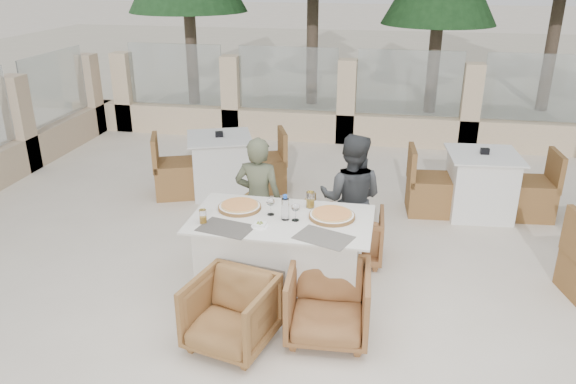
% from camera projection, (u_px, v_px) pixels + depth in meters
% --- Properties ---
extents(ground, '(80.00, 80.00, 0.00)m').
position_uv_depth(ground, '(295.00, 289.00, 5.30)').
color(ground, beige).
rests_on(ground, ground).
extents(sand_patch, '(30.00, 16.00, 0.01)m').
position_uv_depth(sand_patch, '(373.00, 58.00, 18.01)').
color(sand_patch, beige).
rests_on(sand_patch, ground).
extents(perimeter_wall_far, '(10.00, 0.34, 1.60)m').
position_uv_depth(perimeter_wall_far, '(347.00, 96.00, 9.35)').
color(perimeter_wall_far, beige).
rests_on(perimeter_wall_far, ground).
extents(dining_table, '(1.60, 0.90, 0.77)m').
position_uv_depth(dining_table, '(282.00, 257.00, 5.09)').
color(dining_table, silver).
rests_on(dining_table, ground).
extents(placemat_near_left, '(0.50, 0.39, 0.00)m').
position_uv_depth(placemat_near_left, '(226.00, 228.00, 4.76)').
color(placemat_near_left, '#504B44').
rests_on(placemat_near_left, dining_table).
extents(placemat_near_right, '(0.53, 0.44, 0.00)m').
position_uv_depth(placemat_near_right, '(324.00, 238.00, 4.60)').
color(placemat_near_right, '#625C54').
rests_on(placemat_near_right, dining_table).
extents(pizza_left, '(0.42, 0.42, 0.05)m').
position_uv_depth(pizza_left, '(240.00, 206.00, 5.13)').
color(pizza_left, '#CF521C').
rests_on(pizza_left, dining_table).
extents(pizza_right, '(0.45, 0.45, 0.05)m').
position_uv_depth(pizza_right, '(332.00, 215.00, 4.95)').
color(pizza_right, '#D4521C').
rests_on(pizza_right, dining_table).
extents(water_bottle, '(0.07, 0.07, 0.23)m').
position_uv_depth(water_bottle, '(285.00, 207.00, 4.88)').
color(water_bottle, '#A2C0D4').
rests_on(water_bottle, dining_table).
extents(wine_glass_centre, '(0.10, 0.10, 0.18)m').
position_uv_depth(wine_glass_centre, '(271.00, 205.00, 4.98)').
color(wine_glass_centre, white).
rests_on(wine_glass_centre, dining_table).
extents(wine_glass_near, '(0.09, 0.09, 0.18)m').
position_uv_depth(wine_glass_near, '(296.00, 211.00, 4.87)').
color(wine_glass_near, white).
rests_on(wine_glass_near, dining_table).
extents(beer_glass_left, '(0.07, 0.07, 0.13)m').
position_uv_depth(beer_glass_left, '(203.00, 216.00, 4.83)').
color(beer_glass_left, gold).
rests_on(beer_glass_left, dining_table).
extents(beer_glass_right, '(0.08, 0.08, 0.15)m').
position_uv_depth(beer_glass_right, '(310.00, 200.00, 5.14)').
color(beer_glass_right, gold).
rests_on(beer_glass_right, dining_table).
extents(olive_dish, '(0.12, 0.12, 0.04)m').
position_uv_depth(olive_dish, '(260.00, 224.00, 4.78)').
color(olive_dish, white).
rests_on(olive_dish, dining_table).
extents(armchair_far_left, '(0.81, 0.83, 0.63)m').
position_uv_depth(armchair_far_left, '(275.00, 223.00, 5.91)').
color(armchair_far_left, olive).
rests_on(armchair_far_left, ground).
extents(armchair_far_right, '(0.60, 0.61, 0.54)m').
position_uv_depth(armchair_far_right, '(355.00, 235.00, 5.75)').
color(armchair_far_right, brown).
rests_on(armchair_far_right, ground).
extents(armchair_near_left, '(0.75, 0.77, 0.58)m').
position_uv_depth(armchair_near_left, '(231.00, 313.00, 4.44)').
color(armchair_near_left, olive).
rests_on(armchair_near_left, ground).
extents(armchair_near_right, '(0.70, 0.71, 0.62)m').
position_uv_depth(armchair_near_right, '(328.00, 303.00, 4.54)').
color(armchair_near_right, brown).
rests_on(armchair_near_right, ground).
extents(diner_left, '(0.48, 0.32, 1.31)m').
position_uv_depth(diner_left, '(259.00, 200.00, 5.62)').
color(diner_left, '#50553E').
rests_on(diner_left, ground).
extents(diner_right, '(0.70, 0.57, 1.35)m').
position_uv_depth(diner_right, '(351.00, 199.00, 5.60)').
color(diner_right, '#353739').
rests_on(diner_right, ground).
extents(bg_table_a, '(1.82, 1.34, 0.77)m').
position_uv_depth(bg_table_a, '(221.00, 165.00, 7.40)').
color(bg_table_a, silver).
rests_on(bg_table_a, ground).
extents(bg_table_b, '(1.70, 0.96, 0.77)m').
position_uv_depth(bg_table_b, '(480.00, 184.00, 6.75)').
color(bg_table_b, white).
rests_on(bg_table_b, ground).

